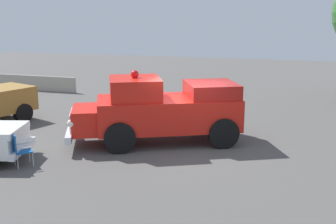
% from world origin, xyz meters
% --- Properties ---
extents(ground_plane, '(60.00, 60.00, 0.00)m').
position_xyz_m(ground_plane, '(0.00, 0.00, 0.00)').
color(ground_plane, '#514F4C').
extents(vintage_fire_truck, '(6.30, 4.57, 2.59)m').
position_xyz_m(vintage_fire_truck, '(-0.95, 0.05, 1.20)').
color(vintage_fire_truck, black).
rests_on(vintage_fire_truck, ground).
extents(lawn_chair_by_car, '(0.69, 0.69, 1.02)m').
position_xyz_m(lawn_chair_by_car, '(-3.62, 2.10, 0.59)').
color(lawn_chair_by_car, '#B7BABF').
rests_on(lawn_chair_by_car, ground).
extents(lawn_chair_spare, '(0.69, 0.69, 1.02)m').
position_xyz_m(lawn_chair_spare, '(-4.25, -3.54, 0.59)').
color(lawn_chair_spare, '#B7BABF').
rests_on(lawn_chair_spare, ground).
extents(background_fence, '(9.75, 0.12, 0.90)m').
position_xyz_m(background_fence, '(-13.51, 7.63, 0.45)').
color(background_fence, '#A8A393').
rests_on(background_fence, ground).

